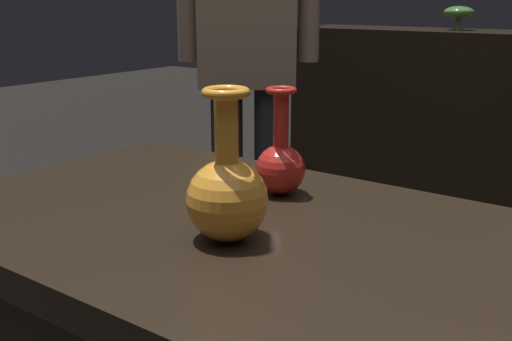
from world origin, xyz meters
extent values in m
cube|color=black|center=(0.00, 0.00, 0.78)|extent=(1.20, 0.64, 0.05)
sphere|color=orange|center=(-0.05, -0.07, 0.86)|extent=(0.12, 0.12, 0.12)
cylinder|color=orange|center=(-0.05, -0.07, 0.96)|extent=(0.03, 0.03, 0.11)
torus|color=orange|center=(-0.05, -0.07, 1.01)|extent=(0.07, 0.07, 0.01)
sphere|color=red|center=(-0.11, 0.16, 0.84)|extent=(0.09, 0.09, 0.09)
cylinder|color=red|center=(-0.11, 0.16, 0.93)|extent=(0.03, 0.03, 0.10)
torus|color=red|center=(-0.11, 0.16, 0.99)|extent=(0.05, 0.05, 0.01)
cylinder|color=#477A38|center=(-0.52, 2.21, 1.00)|extent=(0.05, 0.05, 0.01)
cylinder|color=#477A38|center=(-0.52, 2.21, 1.02)|extent=(0.02, 0.02, 0.04)
ellipsoid|color=#477A38|center=(-0.52, 2.21, 1.07)|extent=(0.14, 0.14, 0.06)
cylinder|color=#232328|center=(-0.73, 0.99, 0.42)|extent=(0.11, 0.11, 0.85)
cylinder|color=#232328|center=(-0.85, 0.91, 0.42)|extent=(0.11, 0.11, 0.85)
camera|label=1|loc=(0.48, -0.72, 1.14)|focal=43.69mm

